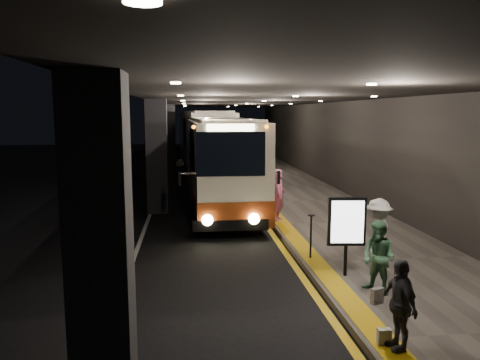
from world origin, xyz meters
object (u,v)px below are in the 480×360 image
passenger_boarding (279,195)px  bag_polka (377,296)px  passenger_waiting_grey (399,304)px  coach_second (204,144)px  coach_third (199,134)px  passenger_waiting_green (379,257)px  info_sign (347,223)px  coach_main (218,165)px  stanchion_post (311,237)px  bag_plain (384,337)px  passenger_waiting_white (378,235)px

passenger_boarding → bag_polka: size_ratio=5.73×
passenger_boarding → bag_polka: passenger_boarding is taller
passenger_boarding → passenger_waiting_grey: bearing=-159.3°
coach_second → coach_third: size_ratio=1.04×
coach_second → passenger_waiting_green: coach_second is taller
info_sign → coach_main: bearing=110.1°
passenger_waiting_grey → stanchion_post: (-0.17, 4.72, -0.17)m
info_sign → stanchion_post: 1.59m
coach_main → passenger_boarding: (1.86, -3.58, -0.66)m
coach_third → info_sign: coach_third is taller
passenger_waiting_green → stanchion_post: 2.59m
coach_second → info_sign: size_ratio=6.77×
passenger_waiting_grey → stanchion_post: size_ratio=1.31×
passenger_waiting_green → passenger_waiting_grey: bearing=-46.2°
passenger_waiting_grey → bag_plain: passenger_waiting_grey is taller
coach_main → coach_third: coach_third is taller
stanchion_post → passenger_boarding: bearing=90.0°
passenger_waiting_grey → bag_plain: (-0.17, 0.14, -0.61)m
coach_main → stanchion_post: size_ratio=10.12×
passenger_boarding → stanchion_post: passenger_boarding is taller
coach_second → info_sign: bearing=-86.9°
passenger_waiting_grey → bag_polka: bearing=161.2°
bag_polka → stanchion_post: bearing=100.4°
passenger_waiting_white → info_sign: bearing=-42.2°
bag_polka → coach_main: bearing=102.5°
passenger_waiting_white → bag_plain: bearing=9.8°
passenger_waiting_white → bag_polka: 2.17m
coach_second → coach_main: bearing=-92.8°
bag_polka → stanchion_post: (-0.55, 2.99, 0.41)m
coach_main → passenger_waiting_white: 9.55m
passenger_boarding → bag_plain: size_ratio=6.73×
info_sign → bag_plain: bearing=-92.1°
coach_second → passenger_waiting_green: size_ratio=8.12×
coach_main → passenger_waiting_grey: coach_main is taller
info_sign → passenger_boarding: bearing=100.6°
passenger_waiting_white → bag_plain: 3.80m
coach_main → coach_second: bearing=89.1°
passenger_boarding → info_sign: 5.70m
coach_main → coach_third: bearing=88.5°
coach_main → bag_polka: size_ratio=36.50×
coach_main → info_sign: 9.54m
passenger_boarding → info_sign: bearing=-155.8°
bag_plain → bag_polka: bearing=71.2°
passenger_waiting_green → passenger_waiting_grey: size_ratio=1.04×
passenger_waiting_grey → coach_second: bearing=178.8°
stanchion_post → coach_third: bearing=93.3°
passenger_waiting_green → bag_plain: 2.34m
stanchion_post → bag_plain: bearing=-90.0°
passenger_waiting_grey → bag_plain: bearing=-136.0°
coach_second → passenger_boarding: size_ratio=6.90×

